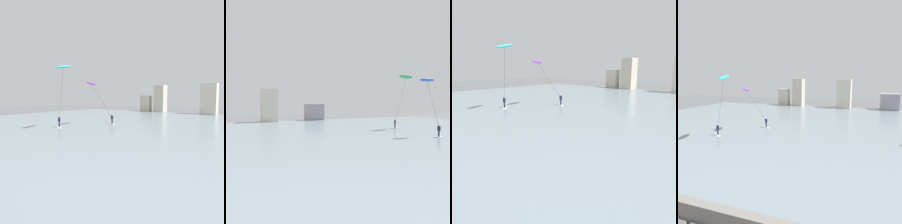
# 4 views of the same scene
# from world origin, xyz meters

# --- Properties ---
(water_bay) EXTENTS (84.00, 52.00, 0.10)m
(water_bay) POSITION_xyz_m (0.00, 31.27, 0.05)
(water_bay) COLOR gray
(water_bay) RESTS_ON ground
(far_shore_buildings) EXTENTS (32.88, 4.14, 7.89)m
(far_shore_buildings) POSITION_xyz_m (-5.48, 57.51, 3.33)
(far_shore_buildings) COLOR beige
(far_shore_buildings) RESTS_ON ground
(kitesurfer_blue) EXTENTS (2.52, 3.10, 8.08)m
(kitesurfer_blue) POSITION_xyz_m (15.08, 25.60, 6.79)
(kitesurfer_blue) COLOR silver
(kitesurfer_blue) RESTS_ON water_bay
(kitesurfer_green) EXTENTS (5.59, 2.32, 9.63)m
(kitesurfer_green) POSITION_xyz_m (18.30, 33.98, 8.76)
(kitesurfer_green) COLOR silver
(kitesurfer_green) RESTS_ON water_bay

